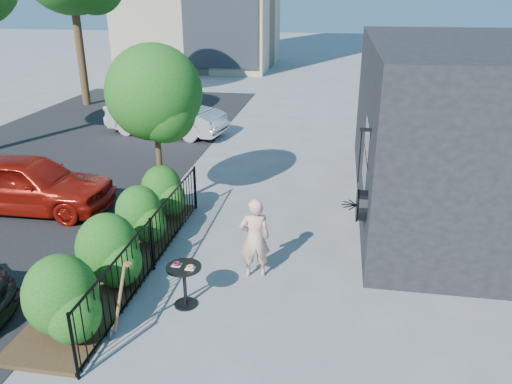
% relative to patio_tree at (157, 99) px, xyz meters
% --- Properties ---
extents(ground, '(120.00, 120.00, 0.00)m').
position_rel_patio_tree_xyz_m(ground, '(2.24, -2.76, -2.76)').
color(ground, gray).
rests_on(ground, ground).
extents(shop_building, '(6.22, 9.00, 4.00)m').
position_rel_patio_tree_xyz_m(shop_building, '(7.73, 1.74, -0.76)').
color(shop_building, black).
rests_on(shop_building, ground).
extents(fence, '(0.05, 6.05, 1.10)m').
position_rel_patio_tree_xyz_m(fence, '(0.74, -2.76, -2.20)').
color(fence, black).
rests_on(fence, ground).
extents(planting_bed, '(1.30, 6.00, 0.08)m').
position_rel_patio_tree_xyz_m(planting_bed, '(0.04, -2.76, -2.72)').
color(planting_bed, '#382616').
rests_on(planting_bed, ground).
extents(shrubs, '(1.10, 5.60, 1.24)m').
position_rel_patio_tree_xyz_m(shrubs, '(0.14, -2.66, -2.06)').
color(shrubs, '#125114').
rests_on(shrubs, ground).
extents(patio_tree, '(2.20, 2.20, 3.94)m').
position_rel_patio_tree_xyz_m(patio_tree, '(0.00, 0.00, 0.00)').
color(patio_tree, '#3F2B19').
rests_on(patio_tree, ground).
extents(cafe_table, '(0.60, 0.60, 0.81)m').
position_rel_patio_tree_xyz_m(cafe_table, '(1.70, -3.80, -2.24)').
color(cafe_table, black).
rests_on(cafe_table, ground).
extents(woman, '(0.65, 0.51, 1.58)m').
position_rel_patio_tree_xyz_m(woman, '(2.71, -2.64, -1.98)').
color(woman, '#E6B094').
rests_on(woman, ground).
extents(shovel, '(0.47, 0.18, 1.41)m').
position_rel_patio_tree_xyz_m(shovel, '(0.98, -4.83, -2.14)').
color(shovel, brown).
rests_on(shovel, ground).
extents(car_red, '(4.15, 1.71, 1.41)m').
position_rel_patio_tree_xyz_m(car_red, '(-3.25, -0.51, -2.06)').
color(car_red, '#A0170D').
rests_on(car_red, ground).
extents(car_silver, '(4.70, 2.31, 1.48)m').
position_rel_patio_tree_xyz_m(car_silver, '(-2.22, 6.76, -2.02)').
color(car_silver, silver).
rests_on(car_silver, ground).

